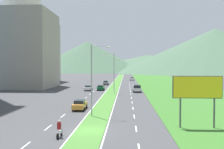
{
  "coord_description": "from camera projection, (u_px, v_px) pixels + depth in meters",
  "views": [
    {
      "loc": [
        3.98,
        -28.39,
        7.24
      ],
      "look_at": [
        0.58,
        33.25,
        5.08
      ],
      "focal_mm": 41.92,
      "sensor_mm": 36.0,
      "label": 1
    }
  ],
  "objects": [
    {
      "name": "grass_verge_right",
      "position": [
        176.0,
        87.0,
        87.54
      ],
      "size": [
        24.0,
        240.0,
        0.06
      ],
      "primitive_type": "cube",
      "color": "#387028",
      "rests_on": "ground_plane"
    },
    {
      "name": "lane_dash_left_11",
      "position": [
        99.0,
        87.0,
        87.02
      ],
      "size": [
        0.16,
        2.8,
        0.01
      ],
      "primitive_type": "cube",
      "color": "silver",
      "rests_on": "ground_plane"
    },
    {
      "name": "hill_far_center",
      "position": [
        148.0,
        63.0,
        313.03
      ],
      "size": [
        176.39,
        176.39,
        20.09
      ],
      "primitive_type": "cone",
      "color": "#47664C",
      "rests_on": "ground_plane"
    },
    {
      "name": "lane_dash_left_3",
      "position": [
        48.0,
        128.0,
        30.37
      ],
      "size": [
        0.16,
        2.8,
        0.01
      ],
      "primitive_type": "cube",
      "color": "silver",
      "rests_on": "ground_plane"
    },
    {
      "name": "car_5",
      "position": [
        101.0,
        88.0,
        76.0
      ],
      "size": [
        1.99,
        4.25,
        1.48
      ],
      "rotation": [
        0.0,
        0.0,
        1.57
      ],
      "color": "#0C5128",
      "rests_on": "ground_plane"
    },
    {
      "name": "lane_dash_left_12",
      "position": [
        101.0,
        85.0,
        94.1
      ],
      "size": [
        0.16,
        2.8,
        0.01
      ],
      "primitive_type": "cube",
      "color": "silver",
      "rests_on": "ground_plane"
    },
    {
      "name": "billboard_roadside",
      "position": [
        198.0,
        89.0,
        29.84
      ],
      "size": [
        5.67,
        0.28,
        6.04
      ],
      "color": "#4C4C51",
      "rests_on": "ground_plane"
    },
    {
      "name": "lane_dash_right_13",
      "position": [
        129.0,
        84.0,
        100.62
      ],
      "size": [
        0.16,
        2.8,
        0.01
      ],
      "primitive_type": "cube",
      "color": "silver",
      "rests_on": "ground_plane"
    },
    {
      "name": "pickup_truck_0",
      "position": [
        137.0,
        88.0,
        71.03
      ],
      "size": [
        2.18,
        5.4,
        2.0
      ],
      "rotation": [
        0.0,
        0.0,
        -1.57
      ],
      "color": "silver",
      "rests_on": "ground_plane"
    },
    {
      "name": "hill_far_left",
      "position": [
        87.0,
        57.0,
        291.72
      ],
      "size": [
        130.89,
        130.89,
        33.96
      ],
      "primitive_type": "cone",
      "color": "#47664C",
      "rests_on": "ground_plane"
    },
    {
      "name": "car_4",
      "position": [
        80.0,
        105.0,
        42.71
      ],
      "size": [
        1.95,
        4.74,
        1.6
      ],
      "rotation": [
        0.0,
        0.0,
        1.57
      ],
      "color": "#C6842D",
      "rests_on": "ground_plane"
    },
    {
      "name": "car_2",
      "position": [
        88.0,
        88.0,
        75.13
      ],
      "size": [
        2.0,
        4.74,
        1.49
      ],
      "rotation": [
        0.0,
        0.0,
        1.57
      ],
      "color": "silver",
      "rests_on": "ground_plane"
    },
    {
      "name": "lane_dash_left_2",
      "position": [
        24.0,
        146.0,
        23.29
      ],
      "size": [
        0.16,
        2.8,
        0.01
      ],
      "primitive_type": "cube",
      "color": "silver",
      "rests_on": "ground_plane"
    },
    {
      "name": "lane_dash_right_6",
      "position": [
        132.0,
        102.0,
        51.05
      ],
      "size": [
        0.16,
        2.8,
        0.01
      ],
      "primitive_type": "cube",
      "color": "silver",
      "rests_on": "ground_plane"
    },
    {
      "name": "street_lamp_far",
      "position": [
        115.0,
        70.0,
        97.64
      ],
      "size": [
        2.58,
        0.34,
        9.46
      ],
      "color": "#99999E",
      "rests_on": "ground_plane"
    },
    {
      "name": "car_3",
      "position": [
        132.0,
        79.0,
        125.76
      ],
      "size": [
        1.89,
        4.03,
        1.47
      ],
      "rotation": [
        0.0,
        0.0,
        -1.57
      ],
      "color": "silver",
      "rests_on": "ground_plane"
    },
    {
      "name": "lane_dash_left_10",
      "position": [
        97.0,
        89.0,
        79.94
      ],
      "size": [
        0.16,
        2.8,
        0.01
      ],
      "primitive_type": "cube",
      "color": "silver",
      "rests_on": "ground_plane"
    },
    {
      "name": "lane_dash_right_14",
      "position": [
        129.0,
        83.0,
        107.71
      ],
      "size": [
        0.16,
        2.8,
        0.01
      ],
      "primitive_type": "cube",
      "color": "silver",
      "rests_on": "ground_plane"
    },
    {
      "name": "grass_median",
      "position": [
        115.0,
        87.0,
        88.67
      ],
      "size": [
        3.2,
        240.0,
        0.06
      ],
      "primitive_type": "cube",
      "color": "#477F33",
      "rests_on": "ground_plane"
    },
    {
      "name": "domed_building",
      "position": [
        23.0,
        40.0,
        84.81
      ],
      "size": [
        19.16,
        19.16,
        37.54
      ],
      "color": "#9E9384",
      "rests_on": "ground_plane"
    },
    {
      "name": "edge_line_median_right",
      "position": [
        120.0,
        87.0,
        88.58
      ],
      "size": [
        0.16,
        240.0,
        0.01
      ],
      "primitive_type": "cube",
      "color": "silver",
      "rests_on": "ground_plane"
    },
    {
      "name": "lane_dash_right_12",
      "position": [
        129.0,
        86.0,
        93.54
      ],
      "size": [
        0.16,
        2.8,
        0.01
      ],
      "primitive_type": "cube",
      "color": "silver",
      "rests_on": "ground_plane"
    },
    {
      "name": "lane_dash_right_5",
      "position": [
        133.0,
        108.0,
        43.97
      ],
      "size": [
        0.16,
        2.8,
        0.01
      ],
      "primitive_type": "cube",
      "color": "silver",
      "rests_on": "ground_plane"
    },
    {
      "name": "lane_dash_right_4",
      "position": [
        134.0,
        117.0,
        36.89
      ],
      "size": [
        0.16,
        2.8,
        0.01
      ],
      "primitive_type": "cube",
      "color": "silver",
      "rests_on": "ground_plane"
    },
    {
      "name": "hill_far_right",
      "position": [
        215.0,
        51.0,
        254.51
      ],
      "size": [
        194.49,
        194.49,
        43.07
      ],
      "primitive_type": "cone",
      "color": "#47664C",
      "rests_on": "ground_plane"
    },
    {
      "name": "street_lamp_near",
      "position": [
        93.0,
        76.0,
        36.95
      ],
      "size": [
        2.8,
        0.44,
        10.15
      ],
      "color": "#99999E",
      "rests_on": "ground_plane"
    },
    {
      "name": "lane_dash_left_4",
      "position": [
        63.0,
        116.0,
        37.45
      ],
      "size": [
        0.16,
        2.8,
        0.01
      ],
      "primitive_type": "cube",
      "color": "silver",
      "rests_on": "ground_plane"
    },
    {
      "name": "lane_dash_right_2",
      "position": [
        139.0,
        148.0,
        22.73
      ],
      "size": [
        0.16,
        2.8,
        0.01
      ],
      "primitive_type": "cube",
      "color": "silver",
      "rests_on": "ground_plane"
    },
    {
      "name": "ground_plane",
      "position": [
        90.0,
        131.0,
        28.8
      ],
      "size": [
        600.0,
        600.0,
        0.0
      ],
      "primitive_type": "plane",
      "color": "#424244"
    },
    {
      "name": "midrise_colored",
      "position": [
        38.0,
        52.0,
        114.04
      ],
      "size": [
        16.01,
        16.01,
        26.05
      ],
      "primitive_type": "cube",
      "color": "#B7B2A8",
      "rests_on": "ground_plane"
    },
    {
      "name": "lane_dash_left_13",
      "position": [
        103.0,
        84.0,
        101.19
      ],
      "size": [
        0.16,
        2.8,
        0.01
      ],
      "primitive_type": "cube",
      "color": "silver",
      "rests_on": "ground_plane"
    },
    {
      "name": "lane_dash_right_9",
      "position": [
        130.0,
        91.0,
        72.3
      ],
      "size": [
        0.16,
        2.8,
        0.01
      ],
      "primitive_type": "cube",
      "color": "silver",
      "rests_on": "ground_plane"
    },
    {
      "name": "lane_dash_right_11",
      "position": [
        130.0,
        87.0,
        86.46
      ],
      "size": [
        0.16,
        2.8,
        0.01
      ],
      "primitive_type": "cube",
      "color": "silver",
      "rests_on": "ground_plane"
    },
    {
      "name": "lane_dash_left_5",
      "position": [
        73.0,
        108.0,
        44.53
      ],
      "size": [
        0.16,
        2.8,
        0.01
      ],
      "primitive_type": "cube",
      "color": "silver",
      "rests_on": "ground_plane"
    },
    {
      "name": "lane_dash_right_10",
      "position": [
        130.0,
        89.0,
        79.38
      ],
      "size": [
        0.16,
        2.8,
        0.01
      ],
      "primitive_type": "cube",
      "color": "silver",
      "rests_on": "ground_plane"
    },
    {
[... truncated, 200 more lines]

